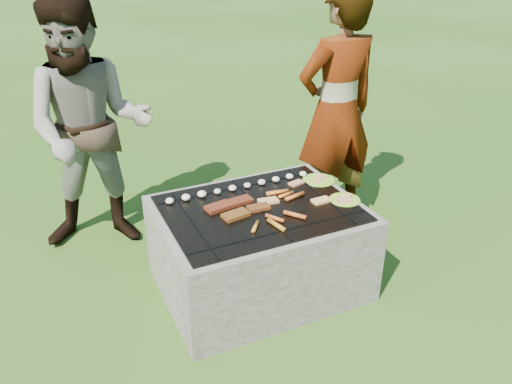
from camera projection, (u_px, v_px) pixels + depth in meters
lawn at (259, 284)px, 3.50m from camera, size 60.00×60.00×0.00m
fire_pit at (259, 250)px, 3.37m from camera, size 1.30×1.00×0.62m
mushrooms at (236, 187)px, 3.43m from camera, size 1.05×0.06×0.04m
pork_slabs at (236, 208)px, 3.19m from camera, size 0.40×0.28×0.03m
sausages at (282, 208)px, 3.18m from camera, size 0.53×0.48×0.03m
bread_on_grate at (293, 196)px, 3.33m from camera, size 0.45×0.38×0.02m
plate_far at (319, 180)px, 3.58m from camera, size 0.28×0.28×0.03m
plate_near at (345, 200)px, 3.31m from camera, size 0.24×0.24×0.03m
cook at (337, 112)px, 3.86m from camera, size 0.72×0.49×1.92m
bystander at (91, 129)px, 3.58m from camera, size 1.08×0.94×1.87m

